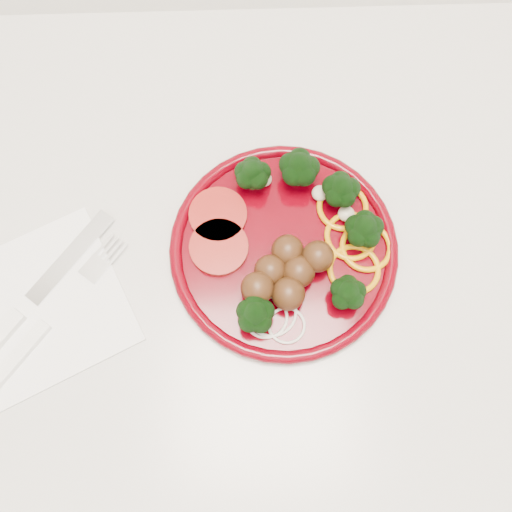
{
  "coord_description": "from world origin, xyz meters",
  "views": [
    {
      "loc": [
        0.19,
        1.48,
        1.49
      ],
      "look_at": [
        0.2,
        1.67,
        0.92
      ],
      "focal_mm": 40.0,
      "sensor_mm": 36.0,
      "label": 1
    }
  ],
  "objects_px": {
    "knife": "(16,318)",
    "fork": "(34,337)",
    "plate": "(290,247)",
    "napkin": "(42,306)"
  },
  "relations": [
    {
      "from": "knife",
      "to": "fork",
      "type": "height_order",
      "value": "knife"
    },
    {
      "from": "napkin",
      "to": "knife",
      "type": "relative_size",
      "value": 0.87
    },
    {
      "from": "plate",
      "to": "knife",
      "type": "distance_m",
      "value": 0.3
    },
    {
      "from": "knife",
      "to": "fork",
      "type": "xyz_separation_m",
      "value": [
        0.02,
        -0.02,
        -0.0
      ]
    },
    {
      "from": "knife",
      "to": "fork",
      "type": "distance_m",
      "value": 0.03
    },
    {
      "from": "knife",
      "to": "fork",
      "type": "relative_size",
      "value": 1.12
    },
    {
      "from": "napkin",
      "to": "fork",
      "type": "bearing_deg",
      "value": -94.84
    },
    {
      "from": "plate",
      "to": "knife",
      "type": "bearing_deg",
      "value": -167.0
    },
    {
      "from": "knife",
      "to": "fork",
      "type": "bearing_deg",
      "value": -97.0
    },
    {
      "from": "plate",
      "to": "napkin",
      "type": "height_order",
      "value": "plate"
    }
  ]
}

